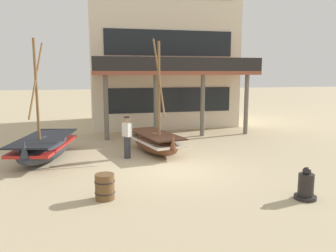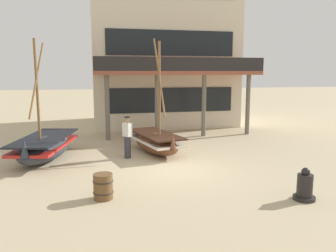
# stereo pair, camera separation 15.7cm
# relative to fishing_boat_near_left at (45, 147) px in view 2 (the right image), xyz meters

# --- Properties ---
(ground_plane) EXTENTS (120.00, 120.00, 0.00)m
(ground_plane) POSITION_rel_fishing_boat_near_left_xyz_m (4.62, -2.50, -0.51)
(ground_plane) COLOR tan
(fishing_boat_near_left) EXTENTS (2.39, 4.28, 4.62)m
(fishing_boat_near_left) POSITION_rel_fishing_boat_near_left_xyz_m (0.00, 0.00, 0.00)
(fishing_boat_near_left) COLOR #2D333D
(fishing_boat_near_left) RESTS_ON ground
(fishing_boat_centre_large) EXTENTS (2.04, 3.61, 4.77)m
(fishing_boat_centre_large) POSITION_rel_fishing_boat_near_left_xyz_m (4.44, 0.09, -0.02)
(fishing_boat_centre_large) COLOR brown
(fishing_boat_centre_large) RESTS_ON ground
(fisherman_by_hull) EXTENTS (0.39, 0.42, 1.68)m
(fisherman_by_hull) POSITION_rel_fishing_boat_near_left_xyz_m (3.19, -0.52, 0.32)
(fisherman_by_hull) COLOR #33333D
(fisherman_by_hull) RESTS_ON ground
(capstan_winch) EXTENTS (0.59, 0.59, 0.89)m
(capstan_winch) POSITION_rel_fishing_boat_near_left_xyz_m (7.36, -6.07, -0.16)
(capstan_winch) COLOR black
(capstan_winch) RESTS_ON ground
(wooden_barrel) EXTENTS (0.56, 0.56, 0.70)m
(wooden_barrel) POSITION_rel_fishing_boat_near_left_xyz_m (2.08, -4.83, -0.16)
(wooden_barrel) COLOR brown
(wooden_barrel) RESTS_ON ground
(harbor_building_main) EXTENTS (9.27, 9.23, 10.11)m
(harbor_building_main) POSITION_rel_fishing_boat_near_left_xyz_m (6.42, 8.77, 4.54)
(harbor_building_main) COLOR beige
(harbor_building_main) RESTS_ON ground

